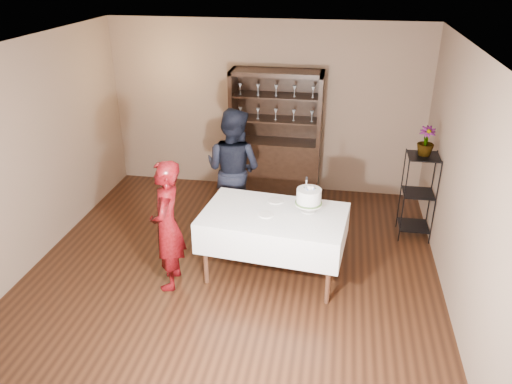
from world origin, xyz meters
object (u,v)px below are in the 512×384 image
(cake, at_px, (309,197))
(china_hutch, at_px, (276,155))
(cake_table, at_px, (274,228))
(woman, at_px, (167,226))
(man, at_px, (233,169))
(plant_etagere, at_px, (418,193))
(potted_plant, at_px, (426,141))

(cake, bearing_deg, china_hutch, 107.39)
(china_hutch, distance_m, cake_table, 2.32)
(woman, distance_m, man, 1.60)
(cake_table, relative_size, woman, 1.12)
(woman, xyz_separation_m, man, (0.44, 1.53, 0.09))
(plant_etagere, distance_m, woman, 3.38)
(china_hutch, height_order, cake_table, china_hutch)
(man, xyz_separation_m, cake, (1.11, -1.00, 0.14))
(cake, bearing_deg, woman, -160.98)
(china_hutch, xyz_separation_m, cake_table, (0.29, -2.30, -0.03))
(china_hutch, height_order, plant_etagere, china_hutch)
(plant_etagere, relative_size, man, 0.69)
(plant_etagere, bearing_deg, woman, -150.70)
(cake_table, relative_size, man, 1.01)
(man, relative_size, potted_plant, 4.53)
(china_hutch, distance_m, woman, 2.84)
(plant_etagere, distance_m, cake_table, 2.18)
(plant_etagere, height_order, man, man)
(potted_plant, bearing_deg, plant_etagere, -97.15)
(woman, relative_size, potted_plant, 4.08)
(woman, distance_m, potted_plant, 3.45)
(woman, bearing_deg, china_hutch, 154.00)
(man, height_order, cake, man)
(cake_table, bearing_deg, woman, -160.65)
(china_hutch, bearing_deg, plant_etagere, -26.83)
(china_hutch, bearing_deg, cake_table, -82.69)
(woman, xyz_separation_m, cake, (1.55, 0.53, 0.23))
(cake, bearing_deg, plant_etagere, 38.67)
(china_hutch, relative_size, woman, 1.28)
(cake_table, bearing_deg, china_hutch, 97.31)
(cake_table, height_order, potted_plant, potted_plant)
(china_hutch, bearing_deg, man, -110.20)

